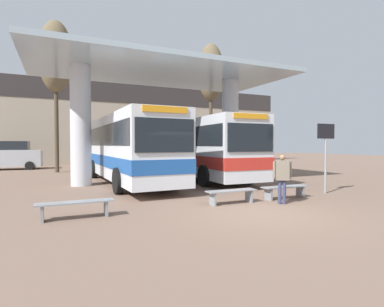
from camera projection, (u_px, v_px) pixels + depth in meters
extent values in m
plane|color=#755B4C|center=(256.00, 212.00, 8.74)|extent=(100.00, 100.00, 0.00)
cube|color=tan|center=(112.00, 124.00, 30.64)|extent=(40.00, 0.50, 8.29)
cube|color=#332D2D|center=(112.00, 93.00, 30.55)|extent=(40.00, 0.58, 1.99)
cylinder|color=silver|center=(81.00, 126.00, 14.41)|extent=(0.97, 0.97, 5.79)
cylinder|color=silver|center=(230.00, 129.00, 17.90)|extent=(0.97, 0.97, 5.79)
cube|color=#9EB2BC|center=(163.00, 72.00, 16.07)|extent=(13.41, 6.98, 0.24)
cube|color=silver|center=(126.00, 147.00, 15.57)|extent=(2.76, 11.21, 3.02)
cube|color=black|center=(126.00, 136.00, 15.55)|extent=(2.79, 10.77, 0.97)
cube|color=#1E519E|center=(126.00, 160.00, 15.59)|extent=(2.80, 11.25, 0.54)
cube|color=black|center=(166.00, 135.00, 10.54)|extent=(2.22, 0.13, 1.21)
cube|color=orange|center=(165.00, 109.00, 10.51)|extent=(1.69, 0.10, 0.22)
cylinder|color=black|center=(118.00, 181.00, 11.98)|extent=(0.31, 1.07, 1.06)
cylinder|color=black|center=(174.00, 178.00, 13.05)|extent=(0.31, 1.07, 1.06)
cylinder|color=black|center=(94.00, 169.00, 17.82)|extent=(0.31, 1.07, 1.06)
cylinder|color=black|center=(133.00, 168.00, 18.89)|extent=(0.31, 1.07, 1.06)
cube|color=silver|center=(200.00, 147.00, 17.40)|extent=(2.71, 10.38, 2.99)
cube|color=black|center=(200.00, 138.00, 17.39)|extent=(2.74, 9.96, 0.96)
cube|color=red|center=(200.00, 159.00, 17.42)|extent=(2.75, 10.42, 0.54)
cube|color=black|center=(251.00, 138.00, 12.62)|extent=(2.25, 0.12, 1.20)
cube|color=orange|center=(251.00, 116.00, 12.59)|extent=(1.71, 0.09, 0.22)
cylinder|color=black|center=(205.00, 176.00, 14.02)|extent=(0.31, 1.04, 1.03)
cylinder|color=black|center=(249.00, 174.00, 14.98)|extent=(0.31, 1.04, 1.03)
cylinder|color=black|center=(165.00, 167.00, 19.57)|extent=(0.31, 1.04, 1.03)
cylinder|color=black|center=(199.00, 166.00, 20.53)|extent=(0.31, 1.04, 1.03)
cube|color=gray|center=(75.00, 202.00, 7.98)|extent=(1.98, 0.44, 0.04)
cube|color=gray|center=(42.00, 214.00, 7.65)|extent=(0.07, 0.37, 0.42)
cube|color=gray|center=(106.00, 208.00, 8.31)|extent=(0.07, 0.37, 0.42)
cube|color=gray|center=(285.00, 187.00, 10.95)|extent=(1.86, 0.44, 0.04)
cube|color=gray|center=(268.00, 194.00, 10.64)|extent=(0.07, 0.37, 0.42)
cube|color=gray|center=(300.00, 192.00, 11.26)|extent=(0.07, 0.37, 0.42)
cube|color=gray|center=(231.00, 191.00, 10.00)|extent=(1.78, 0.44, 0.04)
cube|color=gray|center=(213.00, 199.00, 9.71)|extent=(0.07, 0.37, 0.42)
cube|color=gray|center=(249.00, 196.00, 10.30)|extent=(0.07, 0.37, 0.42)
cylinder|color=gray|center=(325.00, 166.00, 12.17)|extent=(0.09, 0.09, 2.22)
cube|color=black|center=(326.00, 131.00, 12.13)|extent=(0.90, 0.06, 0.60)
cylinder|color=#333856|center=(280.00, 192.00, 9.96)|extent=(0.16, 0.16, 0.80)
cylinder|color=#333856|center=(284.00, 192.00, 9.94)|extent=(0.16, 0.16, 0.80)
cube|color=#706656|center=(282.00, 170.00, 9.93)|extent=(0.49, 0.43, 0.67)
sphere|color=#89664C|center=(282.00, 157.00, 9.92)|extent=(0.18, 0.18, 0.18)
cylinder|color=#706656|center=(274.00, 170.00, 9.96)|extent=(0.12, 0.12, 0.57)
cylinder|color=#706656|center=(290.00, 170.00, 9.90)|extent=(0.12, 0.12, 0.57)
cylinder|color=#473A2B|center=(57.00, 125.00, 21.39)|extent=(0.28, 0.28, 6.84)
ellipsoid|color=brown|center=(56.00, 57.00, 21.25)|extent=(2.33, 2.33, 5.13)
cylinder|color=#473A2B|center=(211.00, 127.00, 27.64)|extent=(0.31, 0.31, 7.19)
ellipsoid|color=brown|center=(211.00, 72.00, 27.49)|extent=(2.40, 2.40, 5.27)
cube|color=#B2B7BC|center=(13.00, 158.00, 23.86)|extent=(4.22, 1.96, 1.33)
cube|color=#1E2328|center=(13.00, 146.00, 23.83)|extent=(2.36, 1.72, 0.69)
cylinder|color=black|center=(33.00, 164.00, 25.15)|extent=(0.68, 0.26, 0.67)
cylinder|color=black|center=(30.00, 166.00, 23.53)|extent=(0.68, 0.26, 0.67)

